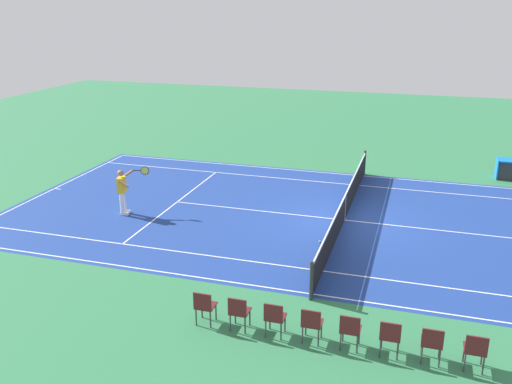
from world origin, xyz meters
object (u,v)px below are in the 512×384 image
object	(u,v)px
spectator_chair_7	(204,305)
tennis_net	(345,207)
spectator_chair_0	(475,349)
spectator_chair_1	(432,342)
spectator_chair_6	(239,311)
spectator_chair_4	(312,322)
tennis_player_near	(123,189)
spectator_chair_5	(275,316)
spectator_chair_3	(350,329)
tennis_ball	(320,242)
spectator_chair_2	(390,335)
equipment_cart_tarped	(511,169)

from	to	relation	value
spectator_chair_7	tennis_net	bearing A→B (deg)	-105.69
spectator_chair_0	spectator_chair_1	xyz separation A→B (m)	(0.85, 0.00, 0.00)
spectator_chair_7	spectator_chair_6	bearing A→B (deg)	180.00
tennis_net	spectator_chair_1	distance (m)	8.22
spectator_chair_4	spectator_chair_6	world-z (taller)	same
tennis_player_near	spectator_chair_5	world-z (taller)	tennis_player_near
tennis_player_near	spectator_chair_7	world-z (taller)	tennis_player_near
spectator_chair_3	spectator_chair_7	world-z (taller)	same
tennis_ball	spectator_chair_1	world-z (taller)	spectator_chair_1
tennis_player_near	spectator_chair_0	xyz separation A→B (m)	(-11.48, 5.97, -0.41)
spectator_chair_2	spectator_chair_6	xyz separation A→B (m)	(3.40, 0.00, 0.00)
spectator_chair_0	spectator_chair_3	xyz separation A→B (m)	(2.55, 0.00, 0.00)
spectator_chair_5	spectator_chair_7	bearing A→B (deg)	0.00
spectator_chair_6	spectator_chair_2	bearing A→B (deg)	180.00
equipment_cart_tarped	spectator_chair_7	bearing A→B (deg)	60.49
tennis_net	tennis_player_near	distance (m)	7.88
tennis_player_near	spectator_chair_7	size ratio (longest dim) A/B	1.93
tennis_ball	spectator_chair_5	world-z (taller)	spectator_chair_5
spectator_chair_6	spectator_chair_7	distance (m)	0.85
tennis_player_near	spectator_chair_2	size ratio (longest dim) A/B	1.93
spectator_chair_5	equipment_cart_tarped	size ratio (longest dim) A/B	0.70
spectator_chair_2	spectator_chair_5	world-z (taller)	same
spectator_chair_4	spectator_chair_7	bearing A→B (deg)	0.00
tennis_ball	spectator_chair_0	size ratio (longest dim) A/B	0.08
spectator_chair_7	equipment_cart_tarped	size ratio (longest dim) A/B	0.70
spectator_chair_3	spectator_chair_6	xyz separation A→B (m)	(2.55, 0.00, 0.00)
spectator_chair_2	spectator_chair_4	world-z (taller)	same
spectator_chair_0	spectator_chair_5	world-z (taller)	same
spectator_chair_0	equipment_cart_tarped	xyz separation A→B (m)	(-2.32, -14.63, -0.08)
spectator_chair_4	spectator_chair_6	xyz separation A→B (m)	(1.70, 0.00, 0.00)
spectator_chair_2	spectator_chair_5	bearing A→B (deg)	0.00
spectator_chair_0	spectator_chair_3	bearing A→B (deg)	0.00
spectator_chair_7	spectator_chair_0	bearing A→B (deg)	180.00
spectator_chair_3	equipment_cart_tarped	distance (m)	15.42
spectator_chair_3	spectator_chair_4	xyz separation A→B (m)	(0.85, 0.00, 0.00)
tennis_ball	equipment_cart_tarped	bearing A→B (deg)	-125.80
tennis_net	spectator_chair_0	xyz separation A→B (m)	(-3.80, 7.67, 0.03)
spectator_chair_2	equipment_cart_tarped	bearing A→B (deg)	-105.39
tennis_player_near	spectator_chair_2	bearing A→B (deg)	148.60
spectator_chair_2	spectator_chair_1	bearing A→B (deg)	180.00
spectator_chair_3	tennis_net	bearing A→B (deg)	-80.76
tennis_net	tennis_player_near	bearing A→B (deg)	12.48
tennis_ball	spectator_chair_5	size ratio (longest dim) A/B	0.08
tennis_net	spectator_chair_2	size ratio (longest dim) A/B	13.30
spectator_chair_7	spectator_chair_2	bearing A→B (deg)	180.00
spectator_chair_1	spectator_chair_4	size ratio (longest dim) A/B	1.00
tennis_player_near	spectator_chair_6	size ratio (longest dim) A/B	1.93
tennis_player_near	spectator_chair_5	distance (m)	9.39
tennis_ball	spectator_chair_2	distance (m)	6.09
spectator_chair_0	spectator_chair_1	bearing A→B (deg)	0.00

